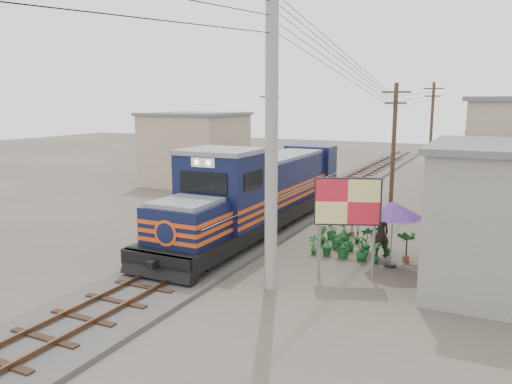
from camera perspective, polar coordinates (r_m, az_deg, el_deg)
The scene contains 14 objects.
ground at distance 18.60m, azimuth -7.65°, elevation -8.58°, with size 120.00×120.00×0.00m, color #473F35.
ballast at distance 27.14m, azimuth 4.11°, elevation -2.29°, with size 3.60×70.00×0.16m, color #595651.
track at distance 27.10m, azimuth 4.11°, elevation -1.92°, with size 1.15×70.00×0.12m.
locomotive at distance 23.31m, azimuth 0.57°, elevation -0.17°, with size 2.97×16.19×4.01m.
utility_pole_main at distance 15.49m, azimuth 1.78°, elevation 6.62°, with size 0.40×0.40×10.00m.
wooden_pole_mid at distance 29.18m, azimuth 15.46°, elevation 5.40°, with size 1.60×0.24×7.00m.
wooden_pole_far at distance 42.93m, azimuth 19.41°, elevation 7.00°, with size 1.60×0.24×7.50m.
wooden_pole_left at distance 35.89m, azimuth 1.55°, elevation 6.63°, with size 1.60×0.24×7.00m.
power_lines at distance 25.20m, azimuth 2.71°, elevation 13.88°, with size 9.65×19.00×3.30m.
shophouse_left at distance 36.62m, azimuth -6.94°, elevation 4.95°, with size 6.30×6.30×5.20m.
billboard at distance 17.14m, azimuth 10.43°, elevation -1.39°, with size 2.14×0.93×3.48m.
market_umbrella at distance 18.67m, azimuth 15.39°, elevation -1.92°, with size 2.46×2.46×2.45m.
vendor at distance 20.01m, azimuth 14.07°, elevation -4.61°, with size 0.69×0.45×1.89m, color black.
plant_nursery at distance 20.67m, azimuth 10.03°, elevation -5.46°, with size 3.12×3.05×1.08m.
Camera 1 is at (9.85, -14.59, 6.00)m, focal length 35.00 mm.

